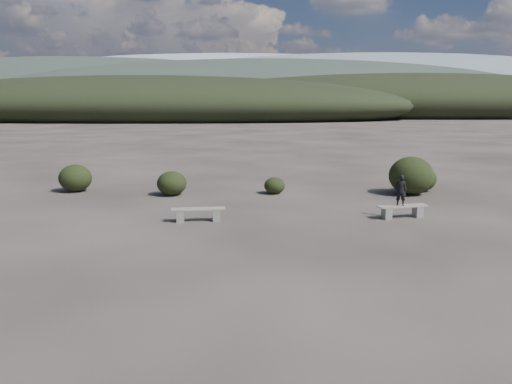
{
  "coord_description": "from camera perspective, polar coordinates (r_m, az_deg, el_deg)",
  "views": [
    {
      "loc": [
        -0.47,
        -11.03,
        3.77
      ],
      "look_at": [
        -0.63,
        3.5,
        1.1
      ],
      "focal_mm": 35.0,
      "sensor_mm": 36.0,
      "label": 1
    }
  ],
  "objects": [
    {
      "name": "mountain_ridges",
      "position": [
        350.23,
        -0.51,
        11.56
      ],
      "size": [
        500.0,
        400.0,
        56.0
      ],
      "color": "black",
      "rests_on": "ground"
    },
    {
      "name": "shrub_a",
      "position": [
        20.36,
        -9.6,
        0.99
      ],
      "size": [
        1.19,
        1.19,
        0.98
      ],
      "primitive_type": "ellipsoid",
      "color": "black",
      "rests_on": "ground"
    },
    {
      "name": "shrub_f",
      "position": [
        22.24,
        -19.95,
        1.51
      ],
      "size": [
        1.34,
        1.34,
        1.14
      ],
      "primitive_type": "ellipsoid",
      "color": "black",
      "rests_on": "ground"
    },
    {
      "name": "shrub_e",
      "position": [
        22.13,
        18.35,
        1.45
      ],
      "size": [
        1.27,
        1.27,
        1.06
      ],
      "primitive_type": "ellipsoid",
      "color": "black",
      "rests_on": "ground"
    },
    {
      "name": "ground",
      "position": [
        11.66,
        2.96,
        -8.46
      ],
      "size": [
        1200.0,
        1200.0,
        0.0
      ],
      "primitive_type": "plane",
      "color": "#2B2521",
      "rests_on": "ground"
    },
    {
      "name": "shrub_c",
      "position": [
        20.43,
        2.13,
        0.74
      ],
      "size": [
        0.86,
        0.86,
        0.68
      ],
      "primitive_type": "ellipsoid",
      "color": "black",
      "rests_on": "ground"
    },
    {
      "name": "shrub_d",
      "position": [
        21.17,
        17.3,
        1.8
      ],
      "size": [
        1.77,
        1.77,
        1.55
      ],
      "primitive_type": "ellipsoid",
      "color": "black",
      "rests_on": "ground"
    },
    {
      "name": "bench_left",
      "position": [
        15.88,
        -6.61,
        -2.44
      ],
      "size": [
        1.73,
        0.57,
        0.43
      ],
      "rotation": [
        0.0,
        0.0,
        0.13
      ],
      "color": "slate",
      "rests_on": "ground"
    },
    {
      "name": "bench_right",
      "position": [
        16.91,
        16.39,
        -2.02
      ],
      "size": [
        1.71,
        0.75,
        0.42
      ],
      "rotation": [
        0.0,
        0.0,
        0.25
      ],
      "color": "slate",
      "rests_on": "ground"
    },
    {
      "name": "seated_person",
      "position": [
        16.74,
        16.22,
        0.19
      ],
      "size": [
        0.43,
        0.36,
        1.0
      ],
      "primitive_type": "imported",
      "rotation": [
        0.0,
        0.0,
        2.75
      ],
      "color": "black",
      "rests_on": "bench_right"
    }
  ]
}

